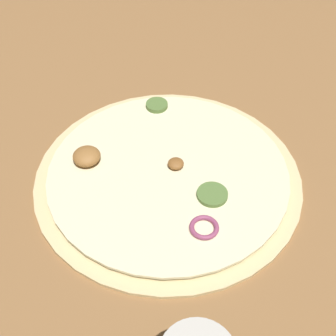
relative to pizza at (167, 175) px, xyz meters
name	(u,v)px	position (x,y,z in m)	size (l,w,h in m)	color
ground_plane	(168,178)	(0.00, 0.00, -0.01)	(3.00, 3.00, 0.00)	olive
pizza	(167,175)	(0.00, 0.00, 0.00)	(0.34, 0.34, 0.03)	beige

